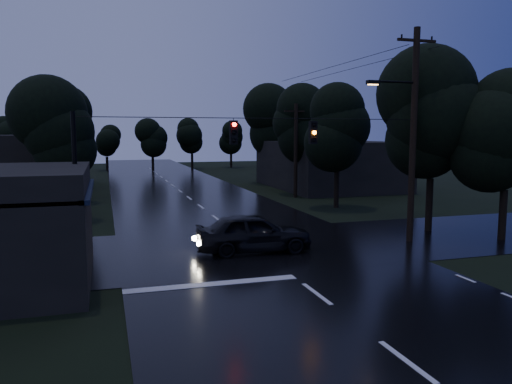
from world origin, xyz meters
TOP-DOWN VIEW (x-y plane):
  - ground at (0.00, 0.00)m, footprint 160.00×160.00m
  - main_road at (0.00, 30.00)m, footprint 12.00×120.00m
  - cross_street at (0.00, 12.00)m, footprint 60.00×9.00m
  - building_far_right at (14.00, 34.00)m, footprint 10.00×14.00m
  - building_far_left at (-14.00, 40.00)m, footprint 10.00×16.00m
  - utility_pole_main at (7.41, 11.00)m, footprint 3.50×0.30m
  - utility_pole_far at (8.30, 28.00)m, footprint 2.00×0.30m
  - anchor_pole_left at (-7.50, 11.00)m, footprint 0.18×0.18m
  - span_signals at (0.56, 10.99)m, footprint 15.00×0.37m
  - tree_corner_near at (10.00, 13.00)m, footprint 4.48×4.48m
  - tree_corner_far at (12.00, 10.00)m, footprint 3.92×3.92m
  - tree_left_a at (-9.00, 22.00)m, footprint 3.92×3.92m
  - tree_left_b at (-9.60, 30.00)m, footprint 4.20×4.20m
  - tree_left_c at (-10.20, 40.00)m, footprint 4.48×4.48m
  - tree_right_a at (9.00, 22.00)m, footprint 4.20×4.20m
  - tree_right_b at (9.60, 30.00)m, footprint 4.48×4.48m
  - tree_right_c at (10.20, 40.00)m, footprint 4.76×4.76m
  - car at (-0.29, 11.16)m, footprint 5.15×2.28m

SIDE VIEW (x-z plane):
  - ground at x=0.00m, z-range 0.00..0.00m
  - main_road at x=0.00m, z-range -0.01..0.01m
  - cross_street at x=0.00m, z-range -0.01..0.01m
  - car at x=-0.29m, z-range 0.00..1.72m
  - building_far_right at x=14.00m, z-range 0.00..4.40m
  - building_far_left at x=-14.00m, z-range 0.00..5.00m
  - anchor_pole_left at x=-7.50m, z-range 0.00..6.00m
  - utility_pole_far at x=8.30m, z-range 0.13..7.63m
  - tree_corner_far at x=12.00m, z-range 1.11..9.37m
  - tree_left_a at x=-9.00m, z-range 1.11..9.37m
  - span_signals at x=0.56m, z-range 4.69..5.80m
  - utility_pole_main at x=7.41m, z-range 0.26..10.26m
  - tree_left_b at x=-9.60m, z-range 1.19..10.04m
  - tree_right_a at x=9.00m, z-range 1.19..10.04m
  - tree_corner_near at x=10.00m, z-range 1.27..10.71m
  - tree_left_c at x=-10.20m, z-range 1.27..10.71m
  - tree_right_b at x=9.60m, z-range 1.27..10.71m
  - tree_right_c at x=10.20m, z-range 1.35..11.38m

